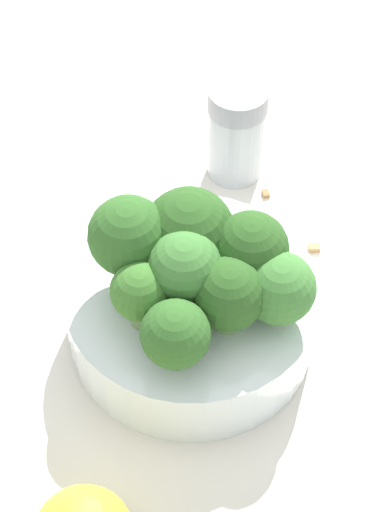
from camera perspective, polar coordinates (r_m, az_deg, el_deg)
name	(u,v)px	position (r m, az deg, el deg)	size (l,w,h in m)	color
ground_plane	(192,333)	(0.54, 0.00, -5.14)	(3.00, 3.00, 0.00)	silver
bowl	(192,312)	(0.52, 0.00, -3.73)	(0.15, 0.15, 0.05)	silver
broccoli_floret_0	(189,234)	(0.49, -0.22, 1.49)	(0.05, 0.05, 0.06)	#8EB770
broccoli_floret_1	(222,300)	(0.47, 2.01, -2.93)	(0.04, 0.04, 0.05)	#84AD66
broccoli_floret_2	(129,238)	(0.48, -4.23, 1.18)	(0.05, 0.05, 0.06)	#84AD66
broccoli_floret_3	(279,289)	(0.48, 5.82, -2.19)	(0.04, 0.04, 0.05)	#84AD66
broccoli_floret_4	(140,292)	(0.47, -3.49, -2.44)	(0.03, 0.03, 0.05)	#7A9E5B
broccoli_floret_5	(250,251)	(0.48, 3.91, 0.35)	(0.04, 0.04, 0.06)	#7A9E5B
broccoli_floret_6	(185,270)	(0.47, -0.50, -0.97)	(0.04, 0.04, 0.06)	#84AD66
broccoli_floret_7	(175,335)	(0.45, -1.11, -5.29)	(0.04, 0.04, 0.05)	#7A9E5B
pepper_shaker	(236,131)	(0.61, 2.96, 8.30)	(0.04, 0.04, 0.08)	#B2B7BC
almond_crumb_1	(266,192)	(0.62, 4.95, 4.28)	(0.01, 0.00, 0.01)	olive
almond_crumb_2	(315,246)	(0.59, 8.18, 0.65)	(0.01, 0.01, 0.01)	#AD7F4C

